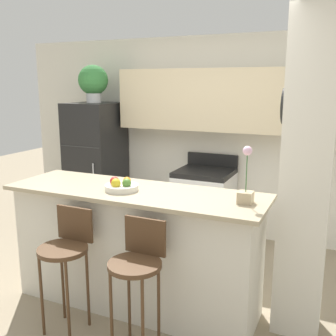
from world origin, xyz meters
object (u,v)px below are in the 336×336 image
Objects in this scene: fruit_bowl at (121,186)px; refrigerator at (96,165)px; bar_stool_left at (66,250)px; stove_range at (204,205)px; bar_stool_right at (137,266)px; trash_bin at (121,221)px; potted_plant_on_fridge at (93,81)px; orchid_vase at (246,187)px.

refrigerator is at bearing 130.13° from fruit_bowl.
bar_stool_left is at bearing -115.80° from fruit_bowl.
fruit_bowl reaches higher than bar_stool_left.
stove_range is 2.23m from bar_stool_right.
fruit_bowl is at bearing -58.34° from trash_bin.
potted_plant_on_fridge is at bearing 118.83° from bar_stool_left.
refrigerator is 2.96m from orchid_vase.
trash_bin is at bearing 121.66° from fruit_bowl.
stove_range is at bearing 80.17° from bar_stool_left.
refrigerator reaches higher than trash_bin.
refrigerator is 2.21m from fruit_bowl.
stove_range is at bearing 1.82° from refrigerator.
bar_stool_right is 2.61× the size of trash_bin.
potted_plant_on_fridge is at bearing 146.88° from orchid_vase.
fruit_bowl reaches higher than trash_bin.
bar_stool_right reaches higher than trash_bin.
stove_range is 1.08× the size of bar_stool_right.
bar_stool_left is 0.68m from fruit_bowl.
fruit_bowl is at bearing -95.03° from stove_range.
bar_stool_right is 3.11m from potted_plant_on_fridge.
bar_stool_left and bar_stool_right have the same top height.
potted_plant_on_fridge is 1.74× the size of fruit_bowl.
potted_plant_on_fridge is (-1.82, 2.16, 1.31)m from bar_stool_right.
bar_stool_right is at bearing -49.75° from potted_plant_on_fridge.
stove_range is at bearing 16.42° from trash_bin.
bar_stool_left is 2.01× the size of potted_plant_on_fridge.
fruit_bowl is (-1.05, -0.07, -0.09)m from orchid_vase.
orchid_vase is at bearing 23.29° from bar_stool_left.
refrigerator is 3.45× the size of potted_plant_on_fridge.
fruit_bowl is at bearing 64.20° from bar_stool_left.
orchid_vase reaches higher than bar_stool_right.
stove_range is 2.19m from potted_plant_on_fridge.
refrigerator is at bearing -178.18° from stove_range.
potted_plant_on_fridge reaches higher than orchid_vase.
potted_plant_on_fridge reaches higher than trash_bin.
refrigerator is 4.49× the size of trash_bin.
bar_stool_right is at bearing 0.00° from bar_stool_left.
refrigerator is at bearing 146.88° from orchid_vase.
potted_plant_on_fridge is 1.30× the size of trash_bin.
bar_stool_left is 2.26× the size of orchid_vase.
trash_bin is (0.54, -0.25, -0.66)m from refrigerator.
fruit_bowl is at bearing -49.87° from potted_plant_on_fridge.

